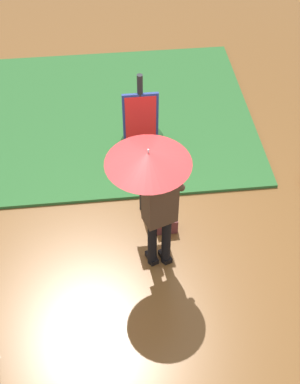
% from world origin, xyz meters
% --- Properties ---
extents(ground_plane, '(18.00, 18.00, 0.00)m').
position_xyz_m(ground_plane, '(0.00, 0.00, 0.00)').
color(ground_plane, brown).
extents(grass_verge, '(4.80, 4.00, 0.05)m').
position_xyz_m(grass_verge, '(0.25, -2.95, 0.03)').
color(grass_verge, '#2D662D').
rests_on(grass_verge, ground_plane).
extents(person_with_umbrella, '(0.96, 0.96, 2.04)m').
position_xyz_m(person_with_umbrella, '(-0.11, 0.23, 1.55)').
color(person_with_umbrella, black).
rests_on(person_with_umbrella, ground_plane).
extents(info_sign_post, '(0.44, 0.07, 2.30)m').
position_xyz_m(info_sign_post, '(-0.05, -0.74, 1.44)').
color(info_sign_post, black).
rests_on(info_sign_post, ground_plane).
extents(handbag, '(0.30, 0.15, 0.37)m').
position_xyz_m(handbag, '(-0.36, -0.29, 0.13)').
color(handbag, brown).
rests_on(handbag, ground_plane).
extents(shrub_cluster, '(0.70, 0.63, 0.57)m').
position_xyz_m(shrub_cluster, '(-0.17, -1.92, 0.27)').
color(shrub_cluster, '#285628').
rests_on(shrub_cluster, ground_plane).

